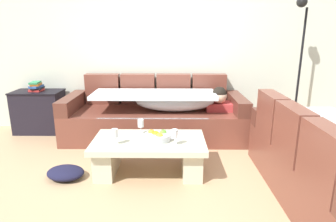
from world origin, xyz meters
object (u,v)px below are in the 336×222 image
(wine_glass_near_right, at_px, (174,134))
(book_stack_on_cabinet, at_px, (36,87))
(wine_glass_near_left, at_px, (115,134))
(wine_glass_far_back, at_px, (141,124))
(open_magazine, at_px, (175,136))
(couch_along_wall, at_px, (158,115))
(side_cabinet, at_px, (39,111))
(fruit_bowl, at_px, (157,136))
(floor_lamp, at_px, (298,60))
(couch_near_window, at_px, (330,167))
(crumpled_garment, at_px, (66,173))
(coffee_table, at_px, (149,152))

(wine_glass_near_right, distance_m, book_stack_on_cabinet, 2.55)
(wine_glass_near_left, bearing_deg, wine_glass_near_right, -0.82)
(wine_glass_near_right, bearing_deg, wine_glass_far_back, 137.89)
(open_magazine, relative_size, book_stack_on_cabinet, 1.14)
(wine_glass_far_back, height_order, book_stack_on_cabinet, book_stack_on_cabinet)
(couch_along_wall, xyz_separation_m, wine_glass_far_back, (-0.15, -0.93, 0.17))
(open_magazine, relative_size, side_cabinet, 0.39)
(side_cabinet, relative_size, book_stack_on_cabinet, 2.94)
(wine_glass_near_right, height_order, open_magazine, wine_glass_near_right)
(wine_glass_near_right, relative_size, side_cabinet, 0.23)
(fruit_bowl, xyz_separation_m, floor_lamp, (1.94, 1.23, 0.69))
(wine_glass_near_right, distance_m, open_magazine, 0.27)
(wine_glass_far_back, xyz_separation_m, open_magazine, (0.38, -0.10, -0.11))
(wine_glass_near_right, bearing_deg, floor_lamp, 37.90)
(side_cabinet, bearing_deg, couch_near_window, -28.86)
(couch_along_wall, xyz_separation_m, floor_lamp, (1.98, 0.10, 0.79))
(open_magazine, distance_m, book_stack_on_cabinet, 2.43)
(fruit_bowl, height_order, wine_glass_far_back, wine_glass_far_back)
(wine_glass_near_right, xyz_separation_m, floor_lamp, (1.76, 1.37, 0.62))
(couch_along_wall, xyz_separation_m, fruit_bowl, (0.05, -1.13, 0.09))
(wine_glass_near_right, height_order, side_cabinet, side_cabinet)
(open_magazine, height_order, crumpled_garment, open_magazine)
(couch_near_window, bearing_deg, floor_lamp, -12.06)
(crumpled_garment, bearing_deg, open_magazine, 11.74)
(wine_glass_near_left, relative_size, wine_glass_far_back, 1.00)
(floor_lamp, bearing_deg, open_magazine, -147.28)
(wine_glass_far_back, bearing_deg, book_stack_on_cabinet, 145.48)
(open_magazine, bearing_deg, floor_lamp, 21.25)
(fruit_bowl, xyz_separation_m, wine_glass_near_left, (-0.43, -0.13, 0.07))
(fruit_bowl, xyz_separation_m, book_stack_on_cabinet, (-1.87, 1.36, 0.29))
(wine_glass_near_right, distance_m, wine_glass_far_back, 0.51)
(wine_glass_near_left, bearing_deg, open_magazine, 20.86)
(wine_glass_near_left, height_order, open_magazine, wine_glass_near_left)
(side_cabinet, distance_m, book_stack_on_cabinet, 0.39)
(wine_glass_near_right, distance_m, floor_lamp, 2.31)
(coffee_table, xyz_separation_m, wine_glass_near_left, (-0.34, -0.14, 0.26))
(couch_near_window, bearing_deg, open_magazine, 65.03)
(wine_glass_near_right, relative_size, wine_glass_far_back, 1.00)
(floor_lamp, bearing_deg, book_stack_on_cabinet, 178.11)
(couch_along_wall, height_order, wine_glass_far_back, couch_along_wall)
(fruit_bowl, bearing_deg, coffee_table, 172.36)
(couch_along_wall, height_order, side_cabinet, couch_along_wall)
(wine_glass_near_left, distance_m, side_cabinet, 2.08)
(fruit_bowl, relative_size, wine_glass_far_back, 1.69)
(crumpled_garment, bearing_deg, wine_glass_near_left, 0.66)
(couch_along_wall, bearing_deg, wine_glass_far_back, -99.27)
(wine_glass_far_back, xyz_separation_m, floor_lamp, (2.13, 1.03, 0.62))
(coffee_table, relative_size, side_cabinet, 1.67)
(book_stack_on_cabinet, bearing_deg, fruit_bowl, -35.93)
(wine_glass_near_left, height_order, crumpled_garment, wine_glass_near_left)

